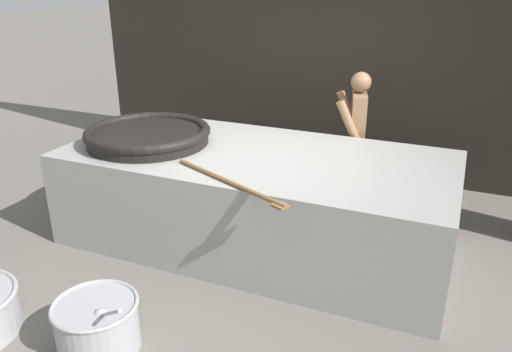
# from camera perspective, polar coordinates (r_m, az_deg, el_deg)

# --- Properties ---
(ground_plane) EXTENTS (60.00, 60.00, 0.00)m
(ground_plane) POSITION_cam_1_polar(r_m,az_deg,el_deg) (5.41, 0.00, -7.28)
(ground_plane) COLOR #666059
(back_wall) EXTENTS (7.00, 0.24, 3.92)m
(back_wall) POSITION_cam_1_polar(r_m,az_deg,el_deg) (7.05, 8.15, 16.26)
(back_wall) COLOR black
(back_wall) RESTS_ON ground_plane
(hearth_platform) EXTENTS (3.89, 1.82, 0.99)m
(hearth_platform) POSITION_cam_1_polar(r_m,az_deg,el_deg) (5.19, 0.00, -2.53)
(hearth_platform) COLOR gray
(hearth_platform) RESTS_ON ground_plane
(giant_wok_near) EXTENTS (1.32, 1.32, 0.18)m
(giant_wok_near) POSITION_cam_1_polar(r_m,az_deg,el_deg) (5.40, -12.24, 4.64)
(giant_wok_near) COLOR black
(giant_wok_near) RESTS_ON hearth_platform
(stirring_paddle) EXTENTS (1.29, 0.62, 0.04)m
(stirring_paddle) POSITION_cam_1_polar(r_m,az_deg,el_deg) (4.23, -2.69, -0.87)
(stirring_paddle) COLOR brown
(stirring_paddle) RESTS_ON hearth_platform
(cook) EXTENTS (0.46, 0.65, 1.65)m
(cook) POSITION_cam_1_polar(r_m,az_deg,el_deg) (5.95, 11.35, 4.42)
(cook) COLOR #8C6647
(cook) RESTS_ON ground_plane
(prep_bowl_vegetables) EXTENTS (0.78, 0.64, 0.65)m
(prep_bowl_vegetables) POSITION_cam_1_polar(r_m,az_deg,el_deg) (4.07, -17.67, -15.76)
(prep_bowl_vegetables) COLOR #9E9EA3
(prep_bowl_vegetables) RESTS_ON ground_plane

